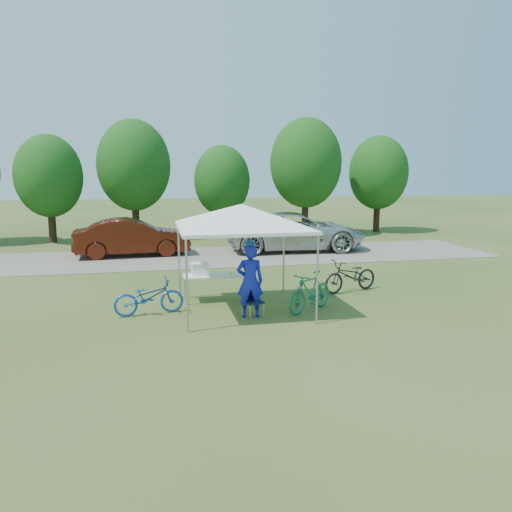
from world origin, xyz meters
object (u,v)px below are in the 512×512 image
Objects in this scene: cooler at (200,269)px; sedan at (132,237)px; bike_blue at (149,297)px; folding_table at (216,276)px; cyclist at (250,281)px; minivan at (295,231)px; folding_chair at (252,297)px; bike_dark at (351,276)px; bike_green at (310,292)px.

sedan is at bearing 104.80° from cooler.
bike_blue is 0.37× the size of sedan.
sedan is at bearing 107.76° from folding_table.
minivan is at bearing -106.64° from cyclist.
minivan is at bearing 57.41° from cooler.
folding_chair is 10.04m from sedan.
cyclist is (0.61, -1.74, 0.21)m from folding_table.
sedan is (-2.50, 7.80, 0.10)m from folding_table.
bike_blue reaches higher than folding_chair.
cyclist is 10.33m from minivan.
folding_chair is at bearing -68.55° from folding_table.
minivan reaches higher than bike_dark.
bike_green is 10.46m from sedan.
folding_table is at bearing -0.00° from cooler.
cooler is 9.27m from minivan.
bike_blue is (-2.49, 0.70, -0.04)m from folding_chair.
sedan is at bearing -4.98° from bike_blue.
sedan is (-3.11, 9.54, -0.11)m from cyclist.
minivan is at bearing -45.23° from bike_blue.
folding_table is 0.29× the size of minivan.
bike_blue is at bearing -150.61° from folding_table.
bike_blue is (-1.37, -1.02, -0.45)m from cooler.
folding_chair is 1.81× the size of cooler.
cyclist is at bearing -118.16° from bike_green.
cooler is at bearing -105.49° from bike_dark.
cooler is 0.10× the size of sedan.
minivan reaches higher than bike_blue.
folding_chair is at bearing -160.39° from cyclist.
bike_dark reaches higher than folding_chair.
bike_green is 2.49m from bike_dark.
folding_table is 1.03× the size of bike_blue.
cyclist reaches higher than cooler.
bike_dark is 0.39× the size of sedan.
folding_table is 2.70m from bike_green.
bike_blue is 5.95m from bike_dark.
folding_chair is 2.09m from cooler.
sedan is (-7.05, -0.01, -0.07)m from minivan.
cyclist is 1.06× the size of bike_green.
bike_green reaches higher than folding_chair.
bike_blue is at bearing -179.77° from sedan.
sedan is at bearing -66.14° from cyclist.
cyclist is (-0.06, -0.02, 0.41)m from folding_chair.
sedan is (-6.52, 7.64, 0.31)m from bike_dark.
sedan is (-0.69, 8.82, 0.34)m from bike_blue.
folding_chair is at bearing 161.20° from minivan.
bike_dark reaches higher than bike_blue.
folding_chair is 0.49× the size of bike_green.
bike_dark is at bearing 179.38° from minivan.
bike_blue is at bearing -143.41° from cooler.
cooler is 4.48m from bike_dark.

